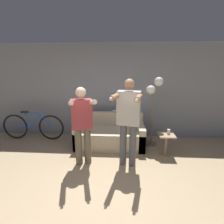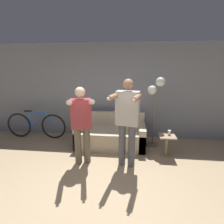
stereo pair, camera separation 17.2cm
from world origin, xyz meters
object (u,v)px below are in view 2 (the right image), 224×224
at_px(person_left, 81,121).
at_px(cup, 169,133).
at_px(cat, 124,109).
at_px(floor_lamp, 156,93).
at_px(couch, 111,135).
at_px(bicycle, 36,125).
at_px(person_right, 127,118).
at_px(side_table, 167,142).

distance_m(person_left, cup, 1.96).
relative_size(cat, cup, 4.63).
bearing_deg(cat, floor_lamp, -19.91).
distance_m(couch, cup, 1.45).
xyz_separation_m(cup, bicycle, (-3.52, 0.64, -0.18)).
relative_size(floor_lamp, cup, 16.01).
xyz_separation_m(person_right, side_table, (0.88, 0.50, -0.68)).
xyz_separation_m(person_left, cat, (0.80, 1.32, -0.05)).
relative_size(person_right, side_table, 3.55).
relative_size(person_right, bicycle, 1.02).
bearing_deg(person_right, couch, 125.17).
bearing_deg(side_table, person_right, -150.33).
bearing_deg(floor_lamp, person_left, -146.18).
bearing_deg(bicycle, person_right, -24.44).
distance_m(floor_lamp, cup, 1.00).
bearing_deg(side_table, cup, 34.90).
distance_m(person_right, cup, 1.18).
distance_m(person_left, person_right, 0.92).
bearing_deg(side_table, bicycle, 169.04).
height_order(person_right, cup, person_right).
height_order(couch, floor_lamp, floor_lamp).
relative_size(person_left, cup, 14.77).
bearing_deg(cup, couch, 162.55).
xyz_separation_m(couch, cup, (1.36, -0.43, 0.29)).
distance_m(cat, floor_lamp, 0.95).
height_order(couch, cat, cat).
height_order(cat, side_table, cat).
relative_size(person_right, cat, 3.51).
height_order(cat, bicycle, cat).
distance_m(cup, bicycle, 3.58).
bearing_deg(cat, couch, -131.98).
xyz_separation_m(cat, side_table, (0.99, -0.82, -0.53)).
distance_m(cat, cup, 1.34).
relative_size(couch, person_right, 0.97).
bearing_deg(cup, person_right, -150.04).
bearing_deg(couch, side_table, -19.41).
xyz_separation_m(person_right, cat, (-0.11, 1.32, -0.15)).
distance_m(person_left, bicycle, 2.12).
height_order(cup, bicycle, bicycle).
bearing_deg(bicycle, cup, -10.27).
distance_m(cat, bicycle, 2.54).
xyz_separation_m(person_left, person_right, (0.91, 0.00, 0.10)).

